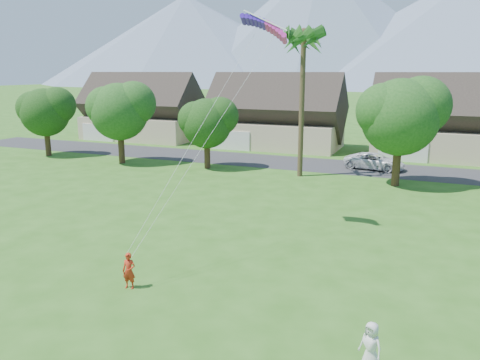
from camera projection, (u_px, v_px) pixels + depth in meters
The scene contains 9 objects.
street at pixel (335, 166), 45.11m from camera, with size 90.00×7.00×0.01m, color #2D2D30.
kite_flyer at pixel (129, 271), 19.60m from camera, with size 0.57×0.37×1.56m, color red.
watcher at pixel (371, 346), 14.24m from camera, with size 0.76×0.49×1.55m, color silver.
parked_car at pixel (375, 161), 43.58m from camera, with size 2.51×5.45×1.52m, color silver.
mountain_ridge at pixel (446, 31), 237.99m from camera, with size 540.00×240.00×70.00m.
houses_row at pixel (357, 122), 52.24m from camera, with size 72.75×8.19×8.86m.
tree_row at pixel (309, 121), 38.96m from camera, with size 62.27×6.67×8.45m.
fan_palm at pixel (304, 35), 38.23m from camera, with size 3.00×3.00×13.80m.
parafoil_kite at pixel (266, 25), 24.81m from camera, with size 2.77×1.12×0.50m.
Camera 1 is at (8.44, -10.38, 8.94)m, focal length 35.00 mm.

